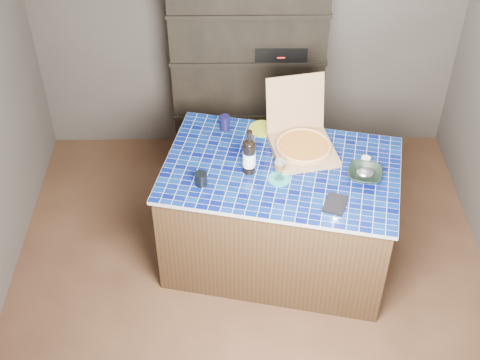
{
  "coord_description": "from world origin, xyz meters",
  "views": [
    {
      "loc": [
        -0.11,
        -3.12,
        3.77
      ],
      "look_at": [
        -0.08,
        0.0,
        1.03
      ],
      "focal_mm": 50.0,
      "sensor_mm": 36.0,
      "label": 1
    }
  ],
  "objects_px": {
    "kitchen_island": "(279,214)",
    "bowl": "(365,174)",
    "pizza_box": "(302,143)",
    "dvd_case": "(335,204)",
    "wine_glass": "(280,165)",
    "mead_bottle": "(249,156)"
  },
  "relations": [
    {
      "from": "pizza_box",
      "to": "dvd_case",
      "type": "relative_size",
      "value": 3.08
    },
    {
      "from": "pizza_box",
      "to": "mead_bottle",
      "type": "relative_size",
      "value": 1.7
    },
    {
      "from": "kitchen_island",
      "to": "dvd_case",
      "type": "bearing_deg",
      "value": -36.59
    },
    {
      "from": "wine_glass",
      "to": "dvd_case",
      "type": "bearing_deg",
      "value": -36.18
    },
    {
      "from": "mead_bottle",
      "to": "bowl",
      "type": "relative_size",
      "value": 1.48
    },
    {
      "from": "dvd_case",
      "to": "bowl",
      "type": "distance_m",
      "value": 0.34
    },
    {
      "from": "mead_bottle",
      "to": "wine_glass",
      "type": "height_order",
      "value": "mead_bottle"
    },
    {
      "from": "kitchen_island",
      "to": "mead_bottle",
      "type": "height_order",
      "value": "mead_bottle"
    },
    {
      "from": "mead_bottle",
      "to": "dvd_case",
      "type": "height_order",
      "value": "mead_bottle"
    },
    {
      "from": "dvd_case",
      "to": "bowl",
      "type": "xyz_separation_m",
      "value": [
        0.22,
        0.26,
        0.02
      ]
    },
    {
      "from": "pizza_box",
      "to": "mead_bottle",
      "type": "bearing_deg",
      "value": -160.96
    },
    {
      "from": "bowl",
      "to": "dvd_case",
      "type": "bearing_deg",
      "value": -130.33
    },
    {
      "from": "kitchen_island",
      "to": "bowl",
      "type": "height_order",
      "value": "bowl"
    },
    {
      "from": "kitchen_island",
      "to": "wine_glass",
      "type": "bearing_deg",
      "value": -88.42
    },
    {
      "from": "wine_glass",
      "to": "bowl",
      "type": "bearing_deg",
      "value": 1.33
    },
    {
      "from": "kitchen_island",
      "to": "mead_bottle",
      "type": "distance_m",
      "value": 0.61
    },
    {
      "from": "pizza_box",
      "to": "wine_glass",
      "type": "xyz_separation_m",
      "value": [
        -0.17,
        -0.3,
        0.06
      ]
    },
    {
      "from": "pizza_box",
      "to": "bowl",
      "type": "height_order",
      "value": "pizza_box"
    },
    {
      "from": "pizza_box",
      "to": "wine_glass",
      "type": "height_order",
      "value": "pizza_box"
    },
    {
      "from": "kitchen_island",
      "to": "bowl",
      "type": "xyz_separation_m",
      "value": [
        0.54,
        -0.1,
        0.46
      ]
    },
    {
      "from": "dvd_case",
      "to": "bowl",
      "type": "height_order",
      "value": "bowl"
    },
    {
      "from": "mead_bottle",
      "to": "wine_glass",
      "type": "relative_size",
      "value": 1.94
    }
  ]
}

